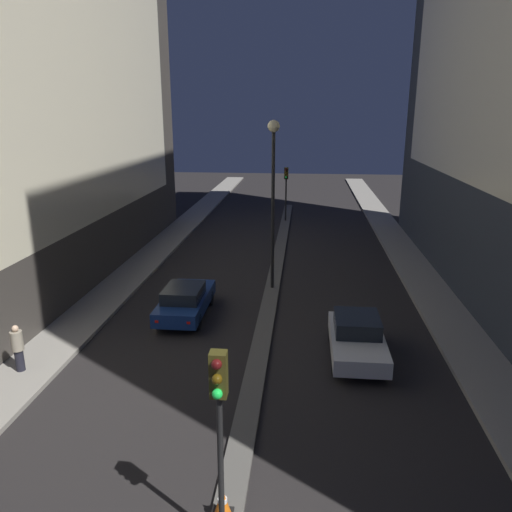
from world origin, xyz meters
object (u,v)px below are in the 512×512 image
Objects in this scene: traffic_light_mid at (286,182)px; car_left_lane at (185,300)px; traffic_light_near at (219,406)px; street_lamp at (273,173)px; car_right_lane at (357,338)px; pedestrian_on_left_sidewalk at (18,347)px; traffic_cone_far at (223,502)px.

car_left_lane is at bearing -100.14° from traffic_light_mid.
street_lamp reaches higher than traffic_light_near.
pedestrian_on_left_sidewalk is at bearing -167.99° from car_right_lane.
traffic_light_near is 1.01× the size of car_right_lane.
car_right_lane is at bearing -81.19° from traffic_light_mid.
traffic_light_mid reaches higher than car_right_lane.
street_lamp is (0.00, -15.72, 2.55)m from traffic_light_mid.
traffic_light_mid is 30.37m from traffic_cone_far.
traffic_cone_far is at bearing -90.16° from traffic_light_mid.
car_left_lane is at bearing 106.89° from traffic_light_near.
traffic_light_near is 2.57× the size of pedestrian_on_left_sidewalk.
car_right_lane is (3.47, -22.40, -2.46)m from traffic_light_mid.
traffic_cone_far is 0.41× the size of pedestrian_on_left_sidewalk.
street_lamp is 1.82× the size of car_left_lane.
traffic_light_mid is 22.80m from car_right_lane.
car_left_lane is at bearing 156.70° from car_right_lane.
car_left_lane is 1.07× the size of car_right_lane.
traffic_light_near is at bearing -90.00° from street_lamp.
street_lamp is 15.45m from traffic_cone_far.
pedestrian_on_left_sidewalk is (-7.81, -24.79, -2.19)m from traffic_light_mid.
pedestrian_on_left_sidewalk is at bearing 144.81° from traffic_cone_far.
car_left_lane is 2.71× the size of pedestrian_on_left_sidewalk.
car_left_lane is at bearing -133.33° from street_lamp.
car_right_lane reaches higher than traffic_cone_far.
pedestrian_on_left_sidewalk reaches higher than car_left_lane.
street_lamp is 4.92× the size of pedestrian_on_left_sidewalk.
traffic_light_mid is 0.95× the size of car_left_lane.
traffic_light_near is at bearing -112.35° from car_right_lane.
traffic_light_mid is at bearing 79.86° from car_left_lane.
car_left_lane is at bearing 51.20° from pedestrian_on_left_sidewalk.
traffic_light_mid reaches higher than car_left_lane.
car_right_lane is (3.47, -6.67, -5.01)m from street_lamp.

